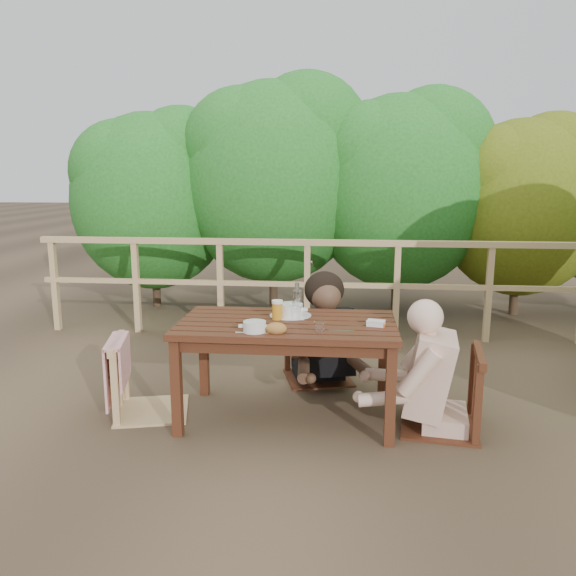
# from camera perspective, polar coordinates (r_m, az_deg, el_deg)

# --- Properties ---
(ground) EXTENTS (60.00, 60.00, 0.00)m
(ground) POSITION_cam_1_polar(r_m,az_deg,el_deg) (4.00, -0.07, -12.88)
(ground) COLOR brown
(ground) RESTS_ON ground
(table) EXTENTS (1.44, 0.81, 0.67)m
(table) POSITION_cam_1_polar(r_m,az_deg,el_deg) (3.88, -0.07, -8.38)
(table) COLOR #3D1D10
(table) RESTS_ON ground
(chair_left) EXTENTS (0.61, 0.61, 1.02)m
(chair_left) POSITION_cam_1_polar(r_m,az_deg,el_deg) (4.02, -13.83, -5.36)
(chair_left) COLOR tan
(chair_left) RESTS_ON ground
(chair_far) EXTENTS (0.62, 0.62, 1.02)m
(chair_far) POSITION_cam_1_polar(r_m,az_deg,el_deg) (4.55, 3.13, -3.10)
(chair_far) COLOR #3D1D10
(chair_far) RESTS_ON ground
(chair_right) EXTENTS (0.58, 0.58, 1.03)m
(chair_right) POSITION_cam_1_polar(r_m,az_deg,el_deg) (3.80, 15.41, -6.36)
(chair_right) COLOR #3D1D10
(chair_right) RESTS_ON ground
(woman) EXTENTS (0.72, 0.82, 1.40)m
(woman) POSITION_cam_1_polar(r_m,az_deg,el_deg) (4.52, 3.16, -0.74)
(woman) COLOR black
(woman) RESTS_ON ground
(diner_right) EXTENTS (0.77, 0.66, 1.41)m
(diner_right) POSITION_cam_1_polar(r_m,az_deg,el_deg) (3.75, 16.01, -3.53)
(diner_right) COLOR #D3A58F
(diner_right) RESTS_ON ground
(railing) EXTENTS (5.60, 0.10, 1.01)m
(railing) POSITION_cam_1_polar(r_m,az_deg,el_deg) (5.76, 1.94, -0.07)
(railing) COLOR tan
(railing) RESTS_ON ground
(hedge_row) EXTENTS (6.60, 1.60, 3.80)m
(hedge_row) POSITION_cam_1_polar(r_m,az_deg,el_deg) (6.84, 6.16, 13.41)
(hedge_row) COLOR #21631F
(hedge_row) RESTS_ON ground
(soup_near) EXTENTS (0.24, 0.24, 0.08)m
(soup_near) POSITION_cam_1_polar(r_m,az_deg,el_deg) (3.53, -3.39, -4.01)
(soup_near) COLOR white
(soup_near) RESTS_ON table
(soup_far) EXTENTS (0.29, 0.29, 0.10)m
(soup_far) POSITION_cam_1_polar(r_m,az_deg,el_deg) (3.93, 0.25, -2.29)
(soup_far) COLOR white
(soup_far) RESTS_ON table
(bread_roll) EXTENTS (0.13, 0.10, 0.08)m
(bread_roll) POSITION_cam_1_polar(r_m,az_deg,el_deg) (3.51, -1.19, -4.13)
(bread_roll) COLOR olive
(bread_roll) RESTS_ON table
(beer_glass) EXTENTS (0.08, 0.08, 0.14)m
(beer_glass) POSITION_cam_1_polar(r_m,az_deg,el_deg) (3.82, -1.08, -2.32)
(beer_glass) COLOR #D1950D
(beer_glass) RESTS_ON table
(bottle) EXTENTS (0.06, 0.06, 0.26)m
(bottle) POSITION_cam_1_polar(r_m,az_deg,el_deg) (3.82, 0.91, -1.42)
(bottle) COLOR silver
(bottle) RESTS_ON table
(tumbler) EXTENTS (0.07, 0.07, 0.08)m
(tumbler) POSITION_cam_1_polar(r_m,az_deg,el_deg) (3.52, 3.17, -4.09)
(tumbler) COLOR silver
(tumbler) RESTS_ON table
(butter_tub) EXTENTS (0.13, 0.11, 0.05)m
(butter_tub) POSITION_cam_1_polar(r_m,az_deg,el_deg) (3.71, 8.86, -3.62)
(butter_tub) COLOR white
(butter_tub) RESTS_ON table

